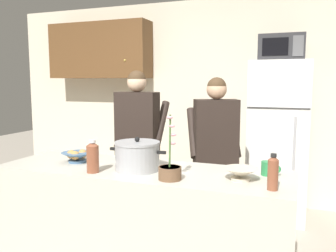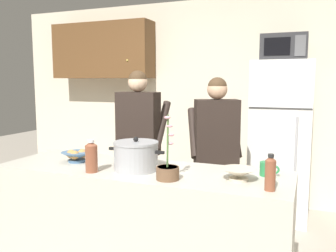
% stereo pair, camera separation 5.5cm
% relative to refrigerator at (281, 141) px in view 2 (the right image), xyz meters
% --- Properties ---
extents(back_wall_unit, '(6.00, 0.48, 2.60)m').
position_rel_refrigerator_xyz_m(back_wall_unit, '(-1.12, 0.41, 0.53)').
color(back_wall_unit, beige).
rests_on(back_wall_unit, ground).
extents(kitchen_island, '(2.15, 0.68, 0.92)m').
position_rel_refrigerator_xyz_m(kitchen_island, '(-0.85, -1.85, -0.43)').
color(kitchen_island, beige).
rests_on(kitchen_island, ground).
extents(refrigerator, '(0.64, 0.68, 1.78)m').
position_rel_refrigerator_xyz_m(refrigerator, '(0.00, 0.00, 0.00)').
color(refrigerator, white).
rests_on(refrigerator, ground).
extents(microwave, '(0.48, 0.37, 0.28)m').
position_rel_refrigerator_xyz_m(microwave, '(0.00, -0.02, 1.03)').
color(microwave, '#2D2D30').
rests_on(microwave, refrigerator).
extents(person_near_pot, '(0.51, 0.42, 1.66)m').
position_rel_refrigerator_xyz_m(person_near_pot, '(-1.32, -0.91, 0.15)').
color(person_near_pot, '#33384C').
rests_on(person_near_pot, ground).
extents(person_by_sink, '(0.59, 0.55, 1.59)m').
position_rel_refrigerator_xyz_m(person_by_sink, '(-0.52, -0.89, 0.10)').
color(person_by_sink, black).
rests_on(person_by_sink, ground).
extents(cooking_pot, '(0.43, 0.32, 0.24)m').
position_rel_refrigerator_xyz_m(cooking_pot, '(-0.85, -1.89, 0.14)').
color(cooking_pot, '#ADAFB5').
rests_on(cooking_pot, kitchen_island).
extents(coffee_mug, '(0.13, 0.09, 0.10)m').
position_rel_refrigerator_xyz_m(coffee_mug, '(0.04, -1.70, 0.08)').
color(coffee_mug, '#2D8C4C').
rests_on(coffee_mug, kitchen_island).
extents(bread_bowl, '(0.24, 0.24, 0.10)m').
position_rel_refrigerator_xyz_m(bread_bowl, '(-1.41, -1.84, 0.08)').
color(bread_bowl, '#4C7299').
rests_on(bread_bowl, kitchen_island).
extents(empty_bowl, '(0.23, 0.23, 0.08)m').
position_rel_refrigerator_xyz_m(empty_bowl, '(-0.12, -1.89, 0.08)').
color(empty_bowl, beige).
rests_on(empty_bowl, kitchen_island).
extents(bottle_near_edge, '(0.09, 0.09, 0.23)m').
position_rel_refrigerator_xyz_m(bottle_near_edge, '(-1.12, -2.06, 0.14)').
color(bottle_near_edge, brown).
rests_on(bottle_near_edge, kitchen_island).
extents(bottle_mid_counter, '(0.06, 0.06, 0.22)m').
position_rel_refrigerator_xyz_m(bottle_mid_counter, '(0.09, -2.03, 0.14)').
color(bottle_mid_counter, brown).
rests_on(bottle_mid_counter, kitchen_island).
extents(potted_orchid, '(0.15, 0.15, 0.42)m').
position_rel_refrigerator_xyz_m(potted_orchid, '(-0.55, -2.04, 0.09)').
color(potted_orchid, brown).
rests_on(potted_orchid, kitchen_island).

